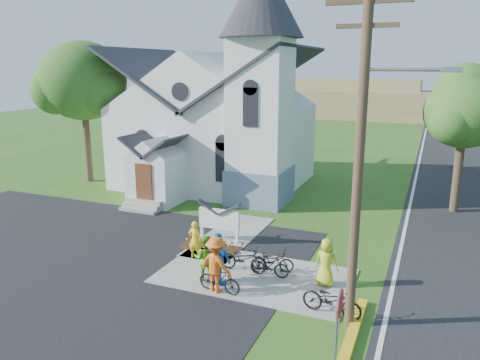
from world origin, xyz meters
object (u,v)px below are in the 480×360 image
at_px(stop_sign, 339,315).
at_px(cyclist_3, 216,264).
at_px(bike_2, 273,260).
at_px(bike_4, 332,300).
at_px(cyclist_1, 205,258).
at_px(cyclist_0, 195,240).
at_px(cyclist_4, 326,262).
at_px(church_sign, 219,220).
at_px(bike_1, 219,280).
at_px(cyclist_2, 218,259).
at_px(bike_0, 243,259).
at_px(bike_3, 269,265).
at_px(utility_pole, 362,148).

relative_size(stop_sign, cyclist_3, 1.27).
xyz_separation_m(bike_2, bike_4, (2.71, -2.32, 0.08)).
relative_size(stop_sign, cyclist_1, 1.48).
distance_m(cyclist_0, cyclist_4, 5.37).
distance_m(church_sign, bike_1, 4.89).
height_order(cyclist_2, cyclist_3, cyclist_3).
relative_size(bike_0, cyclist_3, 0.95).
distance_m(cyclist_3, bike_3, 2.26).
height_order(stop_sign, bike_3, stop_sign).
height_order(utility_pole, bike_1, utility_pole).
relative_size(bike_3, bike_4, 0.77).
relative_size(cyclist_3, cyclist_4, 1.13).
height_order(bike_0, cyclist_1, cyclist_1).
bearing_deg(cyclist_4, utility_pole, 128.78).
bearing_deg(bike_3, cyclist_0, 80.18).
xyz_separation_m(cyclist_1, bike_1, (0.90, -0.71, -0.37)).
bearing_deg(cyclist_0, stop_sign, 136.92).
distance_m(church_sign, cyclist_1, 3.87).
relative_size(bike_1, bike_4, 0.81).
xyz_separation_m(bike_0, bike_4, (3.74, -1.92, 0.02)).
relative_size(cyclist_1, cyclist_4, 0.97).
bearing_deg(bike_3, utility_pole, -124.35).
bearing_deg(bike_4, stop_sign, -157.47).
xyz_separation_m(cyclist_3, bike_4, (3.98, -0.07, -0.47)).
relative_size(church_sign, cyclist_3, 1.13).
bearing_deg(bike_2, bike_0, 101.94).
xyz_separation_m(bike_2, bike_3, (0.04, -0.49, 0.02)).
xyz_separation_m(cyclist_1, bike_4, (4.74, -0.71, -0.33)).
bearing_deg(church_sign, bike_2, -33.09).
relative_size(cyclist_3, bike_4, 1.02).
bearing_deg(cyclist_4, bike_2, -0.66).
height_order(bike_1, cyclist_4, cyclist_4).
bearing_deg(cyclist_3, stop_sign, 163.27).
height_order(cyclist_0, cyclist_1, cyclist_1).
bearing_deg(bike_1, bike_0, 1.36).
distance_m(stop_sign, cyclist_0, 8.60).
bearing_deg(cyclist_4, cyclist_3, 38.56).
bearing_deg(bike_0, bike_4, -119.83).
height_order(bike_0, bike_2, bike_0).
height_order(stop_sign, cyclist_1, stop_sign).
bearing_deg(bike_0, cyclist_1, 137.77).
bearing_deg(cyclist_2, cyclist_3, 125.65).
bearing_deg(bike_1, cyclist_3, 69.78).
bearing_deg(bike_0, cyclist_3, 169.91).
distance_m(bike_0, bike_3, 1.08).
height_order(church_sign, bike_0, church_sign).
xyz_separation_m(cyclist_0, cyclist_4, (5.36, -0.34, 0.08)).
bearing_deg(stop_sign, bike_2, 122.93).
height_order(cyclist_2, bike_4, cyclist_2).
distance_m(cyclist_0, cyclist_2, 2.54).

